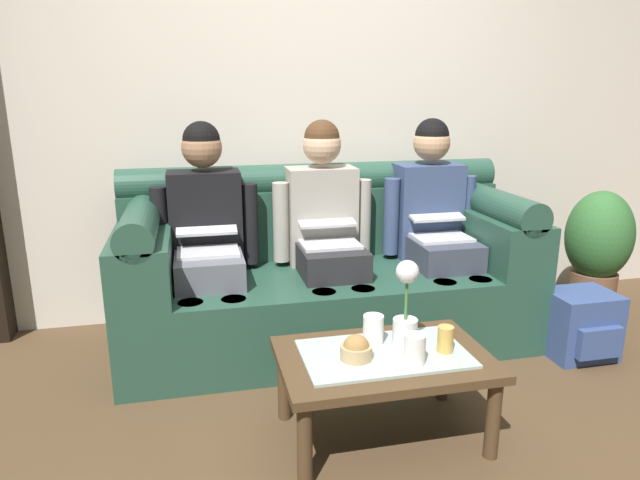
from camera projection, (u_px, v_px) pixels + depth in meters
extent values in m
plane|color=#4C3823|center=(396.00, 462.00, 2.16)|extent=(14.00, 14.00, 0.00)
cube|color=beige|center=(305.00, 77.00, 3.39)|extent=(6.00, 0.12, 2.90)
cube|color=#234738|center=(328.00, 306.00, 3.14)|extent=(2.20, 0.88, 0.42)
cube|color=#234738|center=(315.00, 221.00, 3.35)|extent=(2.20, 0.22, 0.40)
cylinder|color=#234738|center=(315.00, 179.00, 3.28)|extent=(2.20, 0.18, 0.18)
cube|color=#234738|center=(144.00, 257.00, 2.85)|extent=(0.28, 0.88, 0.28)
cylinder|color=#234738|center=(141.00, 221.00, 2.80)|extent=(0.18, 0.88, 0.18)
cube|color=#234738|center=(490.00, 236.00, 3.26)|extent=(0.28, 0.88, 0.28)
cylinder|color=#234738|center=(492.00, 204.00, 3.21)|extent=(0.18, 0.88, 0.18)
cube|color=#595B66|center=(209.00, 269.00, 2.88)|extent=(0.34, 0.40, 0.15)
cylinder|color=#595B66|center=(193.00, 344.00, 2.68)|extent=(0.12, 0.12, 0.42)
cylinder|color=#595B66|center=(235.00, 339.00, 2.73)|extent=(0.12, 0.12, 0.42)
cube|color=black|center=(206.00, 221.00, 3.05)|extent=(0.38, 0.22, 0.54)
cylinder|color=black|center=(161.00, 229.00, 2.97)|extent=(0.09, 0.09, 0.44)
cylinder|color=black|center=(250.00, 224.00, 3.07)|extent=(0.09, 0.09, 0.44)
sphere|color=#936B4C|center=(202.00, 148.00, 2.93)|extent=(0.21, 0.21, 0.21)
sphere|color=black|center=(201.00, 140.00, 2.92)|extent=(0.19, 0.19, 0.19)
cube|color=silver|center=(208.00, 252.00, 2.87)|extent=(0.31, 0.22, 0.02)
cube|color=silver|center=(206.00, 225.00, 2.97)|extent=(0.31, 0.21, 0.07)
cube|color=black|center=(206.00, 226.00, 2.97)|extent=(0.27, 0.18, 0.05)
cube|color=#232326|center=(331.00, 260.00, 3.01)|extent=(0.34, 0.40, 0.15)
cylinder|color=#232326|center=(324.00, 331.00, 2.82)|extent=(0.12, 0.12, 0.42)
cylinder|color=#232326|center=(362.00, 327.00, 2.87)|extent=(0.12, 0.12, 0.42)
cube|color=gray|center=(321.00, 215.00, 3.19)|extent=(0.38, 0.22, 0.54)
cylinder|color=gray|center=(281.00, 222.00, 3.11)|extent=(0.09, 0.09, 0.44)
cylinder|color=gray|center=(363.00, 218.00, 3.21)|extent=(0.09, 0.09, 0.44)
sphere|color=tan|center=(322.00, 145.00, 3.07)|extent=(0.21, 0.21, 0.21)
sphere|color=#472D19|center=(322.00, 138.00, 3.06)|extent=(0.19, 0.19, 0.19)
cube|color=silver|center=(330.00, 244.00, 3.01)|extent=(0.31, 0.22, 0.02)
cube|color=silver|center=(325.00, 219.00, 3.11)|extent=(0.31, 0.21, 0.06)
cube|color=black|center=(325.00, 220.00, 3.10)|extent=(0.27, 0.18, 0.04)
cube|color=#383D4C|center=(442.00, 253.00, 3.15)|extent=(0.34, 0.40, 0.15)
cylinder|color=#383D4C|center=(443.00, 320.00, 2.96)|extent=(0.12, 0.12, 0.42)
cylinder|color=#383D4C|center=(478.00, 316.00, 3.00)|extent=(0.12, 0.12, 0.42)
cube|color=navy|center=(427.00, 210.00, 3.33)|extent=(0.38, 0.22, 0.54)
cylinder|color=navy|center=(391.00, 217.00, 3.24)|extent=(0.09, 0.09, 0.44)
cylinder|color=navy|center=(466.00, 213.00, 3.35)|extent=(0.09, 0.09, 0.44)
sphere|color=tan|center=(432.00, 143.00, 3.21)|extent=(0.21, 0.21, 0.21)
sphere|color=black|center=(432.00, 135.00, 3.20)|extent=(0.19, 0.19, 0.19)
cube|color=silver|center=(442.00, 238.00, 3.15)|extent=(0.31, 0.22, 0.02)
cube|color=silver|center=(433.00, 213.00, 3.24)|extent=(0.31, 0.21, 0.06)
cube|color=black|center=(434.00, 214.00, 3.24)|extent=(0.27, 0.18, 0.04)
cube|color=#47331E|center=(384.00, 359.00, 2.24)|extent=(0.83, 0.54, 0.04)
cube|color=#9EB2A8|center=(384.00, 354.00, 2.23)|extent=(0.65, 0.38, 0.01)
cylinder|color=#47331E|center=(305.00, 445.00, 1.99)|extent=(0.06, 0.06, 0.33)
cylinder|color=#47331E|center=(493.00, 419.00, 2.15)|extent=(0.06, 0.06, 0.33)
cylinder|color=#47331E|center=(284.00, 383.00, 2.41)|extent=(0.06, 0.06, 0.33)
cylinder|color=#47331E|center=(443.00, 365.00, 2.57)|extent=(0.06, 0.06, 0.33)
cylinder|color=silver|center=(405.00, 333.00, 2.25)|extent=(0.10, 0.10, 0.12)
cylinder|color=#3D7538|center=(406.00, 300.00, 2.22)|extent=(0.01, 0.01, 0.17)
sphere|color=silver|center=(407.00, 272.00, 2.19)|extent=(0.09, 0.09, 0.09)
cylinder|color=tan|center=(356.00, 352.00, 2.17)|extent=(0.12, 0.12, 0.06)
sphere|color=olive|center=(356.00, 347.00, 2.16)|extent=(0.10, 0.10, 0.10)
cylinder|color=white|center=(373.00, 329.00, 2.29)|extent=(0.08, 0.08, 0.12)
cylinder|color=gold|center=(445.00, 339.00, 2.22)|extent=(0.06, 0.06, 0.11)
cylinder|color=white|center=(415.00, 349.00, 2.13)|extent=(0.08, 0.08, 0.11)
cube|color=#33477A|center=(579.00, 324.00, 2.99)|extent=(0.34, 0.28, 0.35)
cube|color=#33477A|center=(599.00, 343.00, 2.85)|extent=(0.24, 0.05, 0.16)
cylinder|color=brown|center=(592.00, 292.00, 3.60)|extent=(0.28, 0.28, 0.26)
ellipsoid|color=#2D602D|center=(599.00, 236.00, 3.50)|extent=(0.40, 0.40, 0.56)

